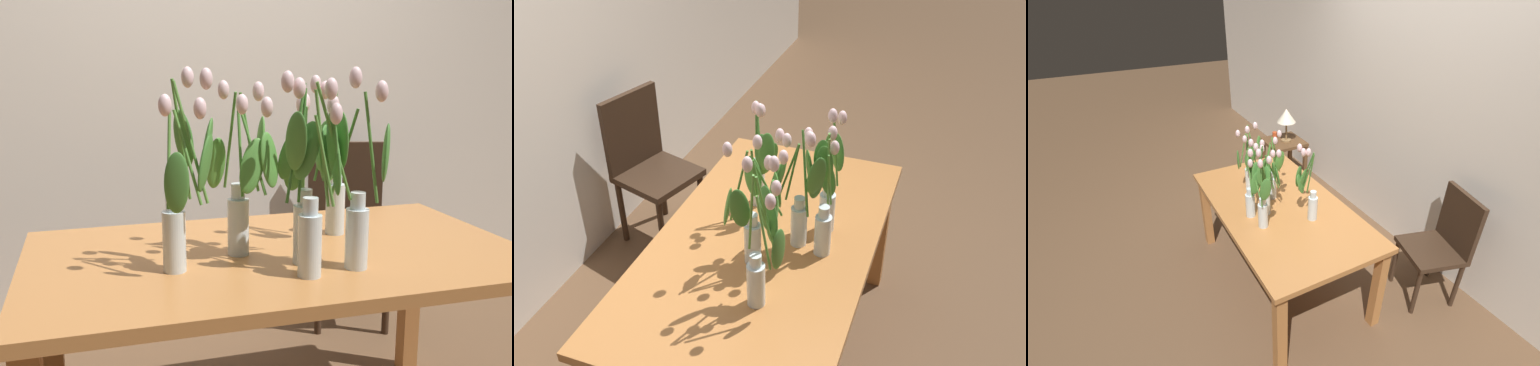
{
  "view_description": "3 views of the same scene",
  "coord_description": "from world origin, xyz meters",
  "views": [
    {
      "loc": [
        -0.57,
        -1.7,
        1.33
      ],
      "look_at": [
        -0.09,
        -0.04,
        0.98
      ],
      "focal_mm": 40.54,
      "sensor_mm": 36.0,
      "label": 1
    },
    {
      "loc": [
        -1.81,
        -0.68,
        2.29
      ],
      "look_at": [
        0.09,
        0.01,
        0.98
      ],
      "focal_mm": 41.04,
      "sensor_mm": 36.0,
      "label": 2
    },
    {
      "loc": [
        1.99,
        -1.03,
        2.25
      ],
      "look_at": [
        -0.05,
        0.06,
        0.9
      ],
      "focal_mm": 24.72,
      "sensor_mm": 36.0,
      "label": 3
    }
  ],
  "objects": [
    {
      "name": "tulip_vase_0",
      "position": [
        0.17,
        -0.21,
        0.93
      ],
      "size": [
        0.22,
        0.16,
        0.55
      ],
      "color": "silver",
      "rests_on": "dining_table"
    },
    {
      "name": "tulip_vase_4",
      "position": [
        0.05,
        -0.24,
        0.96
      ],
      "size": [
        0.19,
        0.12,
        0.59
      ],
      "color": "silver",
      "rests_on": "dining_table"
    },
    {
      "name": "tulip_vase_2",
      "position": [
        -0.12,
        -0.01,
        0.96
      ],
      "size": [
        0.22,
        0.23,
        0.55
      ],
      "color": "silver",
      "rests_on": "dining_table"
    },
    {
      "name": "dining_table",
      "position": [
        0.0,
        0.0,
        0.65
      ],
      "size": [
        1.6,
        0.9,
        0.74
      ],
      "color": "#B7753D",
      "rests_on": "ground"
    },
    {
      "name": "tulip_vase_3",
      "position": [
        -0.32,
        -0.1,
        0.98
      ],
      "size": [
        0.18,
        0.22,
        0.59
      ],
      "color": "silver",
      "rests_on": "dining_table"
    },
    {
      "name": "ground_plane",
      "position": [
        0.0,
        0.0,
        0.0
      ],
      "size": [
        18.0,
        18.0,
        0.0
      ],
      "primitive_type": "plane",
      "color": "brown"
    },
    {
      "name": "tulip_vase_1",
      "position": [
        0.03,
        -0.13,
        0.98
      ],
      "size": [
        0.15,
        0.26,
        0.58
      ],
      "color": "silver",
      "rests_on": "dining_table"
    },
    {
      "name": "tulip_vase_5",
      "position": [
        0.23,
        0.1,
        0.95
      ],
      "size": [
        0.16,
        0.17,
        0.56
      ],
      "color": "silver",
      "rests_on": "dining_table"
    },
    {
      "name": "dining_chair",
      "position": [
        0.72,
        1.0,
        0.52
      ],
      "size": [
        0.5,
        0.5,
        0.93
      ],
      "color": "#382619",
      "rests_on": "ground"
    }
  ]
}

